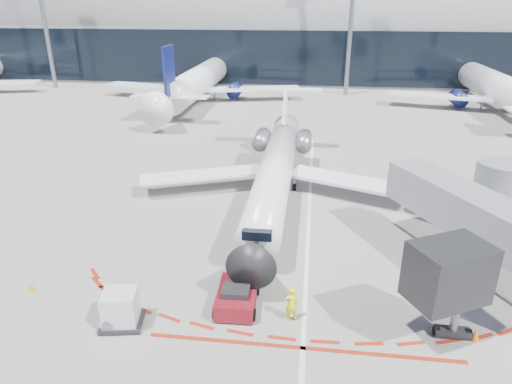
# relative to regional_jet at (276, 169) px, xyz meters

# --- Properties ---
(ground) EXTENTS (260.00, 260.00, 0.00)m
(ground) POSITION_rel_regional_jet_xyz_m (2.70, -5.36, -2.24)
(ground) COLOR gray
(ground) RESTS_ON ground
(apron_centerline) EXTENTS (0.25, 40.00, 0.01)m
(apron_centerline) POSITION_rel_regional_jet_xyz_m (2.70, -3.36, -2.24)
(apron_centerline) COLOR silver
(apron_centerline) RESTS_ON ground
(apron_stop_bar) EXTENTS (14.00, 0.25, 0.01)m
(apron_stop_bar) POSITION_rel_regional_jet_xyz_m (2.70, -16.86, -2.24)
(apron_stop_bar) COLOR maroon
(apron_stop_bar) RESTS_ON ground
(terminal_building) EXTENTS (150.00, 24.15, 24.00)m
(terminal_building) POSITION_rel_regional_jet_xyz_m (2.70, 59.62, 6.28)
(terminal_building) COLOR gray
(terminal_building) RESTS_ON ground
(jet_bridge) EXTENTS (10.03, 15.20, 4.90)m
(jet_bridge) POSITION_rel_regional_jet_xyz_m (12.49, -8.37, 0.76)
(jet_bridge) COLOR gray
(jet_bridge) RESTS_ON ground
(light_mast_west) EXTENTS (0.70, 0.70, 25.00)m
(light_mast_west) POSITION_rel_regional_jet_xyz_m (-42.30, 42.64, 10.26)
(light_mast_west) COLOR slate
(light_mast_west) RESTS_ON ground
(light_mast_centre) EXTENTS (0.70, 0.70, 25.00)m
(light_mast_centre) POSITION_rel_regional_jet_xyz_m (7.70, 42.64, 10.26)
(light_mast_centre) COLOR slate
(light_mast_centre) RESTS_ON ground
(regional_jet) EXTENTS (21.75, 26.82, 6.72)m
(regional_jet) POSITION_rel_regional_jet_xyz_m (0.00, 0.00, 0.00)
(regional_jet) COLOR white
(regional_jet) RESTS_ON ground
(pushback_tug) EXTENTS (2.16, 4.89, 1.26)m
(pushback_tug) POSITION_rel_regional_jet_xyz_m (-0.70, -14.24, -1.69)
(pushback_tug) COLOR #530B12
(pushback_tug) RESTS_ON ground
(ramp_worker) EXTENTS (0.80, 0.68, 1.85)m
(ramp_worker) POSITION_rel_regional_jet_xyz_m (2.05, -14.99, -1.32)
(ramp_worker) COLOR #DBF219
(ramp_worker) RESTS_ON ground
(uld_container) EXTENTS (2.18, 1.95, 1.81)m
(uld_container) POSITION_rel_regional_jet_xyz_m (-5.85, -16.35, -1.35)
(uld_container) COLOR black
(uld_container) RESTS_ON ground
(safety_cone_left) EXTENTS (0.33, 0.33, 0.45)m
(safety_cone_left) POSITION_rel_regional_jet_xyz_m (-11.70, -14.35, -2.02)
(safety_cone_left) COLOR orange
(safety_cone_left) RESTS_ON ground
(safety_cone_right) EXTENTS (0.39, 0.39, 0.55)m
(safety_cone_right) POSITION_rel_regional_jet_xyz_m (10.41, -15.33, -1.97)
(safety_cone_right) COLOR orange
(safety_cone_right) RESTS_ON ground
(bg_airliner_1) EXTENTS (35.77, 37.87, 11.57)m
(bg_airliner_1) POSITION_rel_regional_jet_xyz_m (-14.75, 36.55, 3.54)
(bg_airliner_1) COLOR white
(bg_airliner_1) RESTS_ON ground
(bg_airliner_2) EXTENTS (35.06, 37.12, 11.34)m
(bg_airliner_2) POSITION_rel_regional_jet_xyz_m (28.05, 34.42, 3.43)
(bg_airliner_2) COLOR white
(bg_airliner_2) RESTS_ON ground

